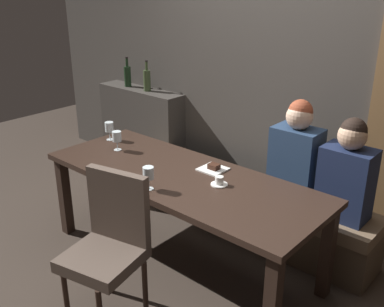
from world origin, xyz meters
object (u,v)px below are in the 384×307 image
object	(u,v)px
diner_redhead	(296,154)
espresso_cup	(219,181)
wine_bottle_pale_label	(147,80)
wine_glass_far_right	(148,174)
dining_table	(181,185)
wine_glass_far_left	(117,137)
diner_bearded	(347,172)
chair_near_side	(110,239)
wine_bottle_dark_red	(128,76)
wine_glass_center_front	(109,128)
banquette_bench	(235,202)
dessert_plate	(213,168)

from	to	relation	value
diner_redhead	espresso_cup	size ratio (longest dim) A/B	6.71
diner_redhead	wine_bottle_pale_label	world-z (taller)	wine_bottle_pale_label
wine_bottle_pale_label	wine_glass_far_right	size ratio (longest dim) A/B	1.99
dining_table	wine_glass_far_left	xyz separation A→B (m)	(-0.73, 0.02, 0.20)
diner_redhead	diner_bearded	size ratio (longest dim) A/B	1.07
diner_redhead	wine_glass_far_right	distance (m)	1.17
chair_near_side	diner_bearded	distance (m)	1.71
diner_redhead	wine_bottle_dark_red	size ratio (longest dim) A/B	2.47
wine_glass_far_left	wine_glass_center_front	size ratio (longest dim) A/B	1.00
wine_bottle_dark_red	espresso_cup	distance (m)	2.30
wine_bottle_pale_label	wine_glass_far_right	distance (m)	1.97
banquette_bench	wine_glass_center_front	distance (m)	1.29
diner_redhead	diner_bearded	bearing A→B (deg)	-2.21
dining_table	banquette_bench	size ratio (longest dim) A/B	0.88
chair_near_side	wine_bottle_dark_red	size ratio (longest dim) A/B	3.01
dining_table	wine_glass_far_left	world-z (taller)	wine_glass_far_left
banquette_bench	diner_bearded	bearing A→B (deg)	0.42
wine_glass_far_left	wine_glass_center_front	world-z (taller)	same
banquette_bench	wine_glass_far_right	world-z (taller)	wine_glass_far_right
diner_redhead	dining_table	bearing A→B (deg)	-126.69
wine_bottle_pale_label	dessert_plate	world-z (taller)	wine_bottle_pale_label
dining_table	diner_bearded	world-z (taller)	diner_bearded
wine_bottle_pale_label	wine_glass_far_right	xyz separation A→B (m)	(1.43, -1.34, -0.21)
diner_redhead	wine_bottle_pale_label	xyz separation A→B (m)	(-1.97, 0.30, 0.24)
wine_glass_far_right	wine_glass_far_left	bearing A→B (deg)	155.32
wine_glass_far_right	dessert_plate	distance (m)	0.57
dining_table	diner_redhead	xyz separation A→B (m)	(0.54, 0.72, 0.18)
dining_table	wine_glass_far_right	xyz separation A→B (m)	(0.00, -0.32, 0.20)
dessert_plate	espresso_cup	bearing A→B (deg)	-42.05
dining_table	dessert_plate	distance (m)	0.28
wine_glass_far_right	espresso_cup	distance (m)	0.50
diner_bearded	espresso_cup	world-z (taller)	diner_bearded
wine_bottle_dark_red	wine_glass_far_right	xyz separation A→B (m)	(1.74, -1.35, -0.21)
dining_table	wine_glass_center_front	bearing A→B (deg)	172.09
banquette_bench	wine_glass_center_front	xyz separation A→B (m)	(-0.98, -0.56, 0.62)
chair_near_side	wine_bottle_dark_red	bearing A→B (deg)	135.76
dining_table	chair_near_side	size ratio (longest dim) A/B	2.24
espresso_cup	dessert_plate	xyz separation A→B (m)	(-0.19, 0.17, -0.01)
dining_table	diner_bearded	xyz separation A→B (m)	(0.96, 0.71, 0.15)
banquette_bench	diner_redhead	bearing A→B (deg)	2.46
dining_table	wine_bottle_dark_red	xyz separation A→B (m)	(-1.74, 1.03, 0.42)
wine_bottle_dark_red	wine_bottle_pale_label	world-z (taller)	same
chair_near_side	wine_glass_far_left	distance (m)	1.12
chair_near_side	wine_glass_far_right	distance (m)	0.50
banquette_bench	espresso_cup	bearing A→B (deg)	-63.74
wine_glass_center_front	wine_glass_far_right	xyz separation A→B (m)	(0.98, -0.46, 0.00)
diner_bearded	wine_glass_center_front	xyz separation A→B (m)	(-1.94, -0.57, 0.05)
diner_bearded	wine_glass_center_front	size ratio (longest dim) A/B	4.60
dining_table	dessert_plate	xyz separation A→B (m)	(0.13, 0.22, 0.10)
wine_glass_far_left	dessert_plate	distance (m)	0.89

